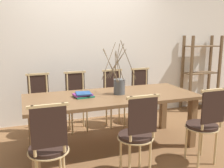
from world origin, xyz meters
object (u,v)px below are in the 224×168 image
object	(u,v)px
chair_far_center	(114,95)
shelving_rack	(201,73)
dining_table	(112,102)
chair_near_center	(205,122)
book_stack	(83,95)
vase_centerpiece	(119,85)

from	to	relation	value
chair_far_center	shelving_rack	bearing A→B (deg)	-171.85
dining_table	chair_far_center	size ratio (longest dim) A/B	2.40
chair_near_center	chair_far_center	distance (m)	1.68
shelving_rack	chair_near_center	bearing A→B (deg)	-127.88
chair_near_center	shelving_rack	distance (m)	2.39
book_stack	shelving_rack	distance (m)	2.90
dining_table	shelving_rack	size ratio (longest dim) A/B	1.51
chair_far_center	vase_centerpiece	world-z (taller)	vase_centerpiece
dining_table	chair_far_center	bearing A→B (deg)	67.20
chair_near_center	chair_far_center	bearing A→B (deg)	108.22
chair_near_center	dining_table	bearing A→B (deg)	137.17
chair_near_center	shelving_rack	bearing A→B (deg)	52.12
dining_table	book_stack	world-z (taller)	book_stack
chair_far_center	book_stack	bearing A→B (deg)	46.77
vase_centerpiece	book_stack	world-z (taller)	vase_centerpiece
book_stack	chair_far_center	bearing A→B (deg)	46.77
chair_near_center	vase_centerpiece	size ratio (longest dim) A/B	1.31
dining_table	chair_far_center	distance (m)	0.87
dining_table	book_stack	size ratio (longest dim) A/B	8.75
book_stack	shelving_rack	xyz separation A→B (m)	(2.70, 1.04, -0.02)
chair_near_center	book_stack	bearing A→B (deg)	146.04
chair_near_center	chair_far_center	xyz separation A→B (m)	(-0.53, 1.60, 0.00)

